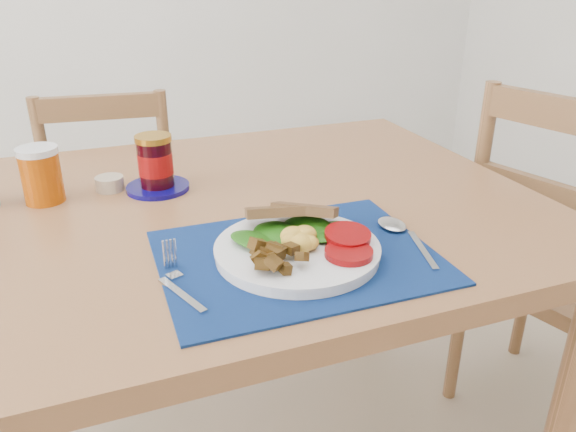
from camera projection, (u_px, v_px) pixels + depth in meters
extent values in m
cube|color=brown|center=(171.00, 222.00, 1.03)|extent=(1.40, 0.90, 0.04)
cylinder|color=brown|center=(562.00, 431.00, 1.06)|extent=(0.06, 0.06, 0.71)
cylinder|color=brown|center=(367.00, 251.00, 1.73)|extent=(0.06, 0.06, 0.71)
cube|color=#523A1D|center=(119.00, 224.00, 1.82)|extent=(0.42, 0.40, 0.04)
cylinder|color=#523A1D|center=(172.00, 252.00, 2.08)|extent=(0.03, 0.03, 0.37)
cylinder|color=#523A1D|center=(80.00, 263.00, 2.00)|extent=(0.03, 0.03, 0.37)
cylinder|color=#523A1D|center=(179.00, 295.00, 1.81)|extent=(0.03, 0.03, 0.37)
cylinder|color=#523A1D|center=(73.00, 310.00, 1.73)|extent=(0.03, 0.03, 0.37)
cube|color=#523A1D|center=(99.00, 107.00, 1.50)|extent=(0.34, 0.07, 0.44)
cube|color=#523A1D|center=(565.00, 278.00, 1.45)|extent=(0.50, 0.51, 0.04)
cylinder|color=#523A1D|center=(525.00, 299.00, 1.76)|extent=(0.04, 0.04, 0.41)
cylinder|color=#523A1D|center=(457.00, 339.00, 1.57)|extent=(0.04, 0.04, 0.41)
cube|color=#523A1D|center=(565.00, 114.00, 1.16)|extent=(0.13, 0.37, 0.47)
cube|color=#040D31|center=(297.00, 257.00, 0.87)|extent=(0.42, 0.33, 0.00)
cylinder|color=silver|center=(297.00, 251.00, 0.86)|extent=(0.25, 0.25, 0.02)
ellipsoid|color=gold|center=(301.00, 239.00, 0.85)|extent=(0.06, 0.05, 0.03)
cylinder|color=#98050B|center=(348.00, 246.00, 0.85)|extent=(0.07, 0.07, 0.01)
ellipsoid|color=#073A07|center=(294.00, 232.00, 0.89)|extent=(0.13, 0.08, 0.01)
cube|color=brown|center=(291.00, 211.00, 0.92)|extent=(0.12, 0.09, 0.04)
cube|color=#B2B5BA|center=(182.00, 295.00, 0.76)|extent=(0.05, 0.11, 0.00)
cube|color=#B2B5BA|center=(172.00, 270.00, 0.82)|extent=(0.04, 0.06, 0.00)
cube|color=#B2B5BA|center=(423.00, 250.00, 0.88)|extent=(0.04, 0.12, 0.00)
ellipsoid|color=#B2B5BA|center=(392.00, 226.00, 0.96)|extent=(0.04, 0.06, 0.01)
cylinder|color=#A84304|center=(41.00, 176.00, 1.05)|extent=(0.07, 0.07, 0.10)
cylinder|color=tan|center=(110.00, 183.00, 1.12)|extent=(0.06, 0.06, 0.03)
cylinder|color=#090558|center=(158.00, 187.00, 1.12)|extent=(0.12, 0.12, 0.01)
cylinder|color=black|center=(156.00, 164.00, 1.10)|extent=(0.07, 0.07, 0.09)
cylinder|color=maroon|center=(156.00, 163.00, 1.10)|extent=(0.07, 0.07, 0.04)
cylinder|color=#AC761C|center=(153.00, 138.00, 1.08)|extent=(0.07, 0.07, 0.01)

